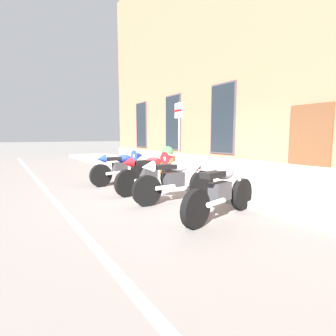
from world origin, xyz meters
TOP-DOWN VIEW (x-y plane):
  - ground_plane at (0.00, 0.00)m, footprint 140.00×140.00m
  - sidewalk at (0.00, 1.34)m, footprint 28.58×2.68m
  - lane_stripe at (0.00, -3.20)m, footprint 28.58×0.12m
  - brick_pub_facade at (-0.00, 5.89)m, footprint 22.58×6.52m
  - motorcycle_blue_sport at (-2.13, -1.00)m, footprint 0.64×2.05m
  - motorcycle_red_sport at (-0.59, -0.83)m, footprint 0.70×2.13m
  - motorcycle_white_sport at (0.61, -0.81)m, footprint 0.62×2.13m
  - motorcycle_grey_naked at (2.03, -0.86)m, footprint 0.74×2.10m
  - parking_sign at (-1.18, 0.43)m, footprint 0.36×0.07m
  - barrel_planter at (-2.23, 0.69)m, footprint 0.57×0.57m

SIDE VIEW (x-z plane):
  - ground_plane at x=0.00m, z-range 0.00..0.00m
  - lane_stripe at x=0.00m, z-range 0.00..0.01m
  - sidewalk at x=0.00m, z-range 0.00..0.15m
  - motorcycle_grey_naked at x=2.03m, z-range -0.01..1.00m
  - motorcycle_blue_sport at x=-2.13m, z-range 0.05..1.08m
  - motorcycle_red_sport at x=-0.59m, z-range 0.04..1.10m
  - motorcycle_white_sport at x=0.61m, z-range 0.04..1.10m
  - barrel_planter at x=-2.23m, z-range 0.09..1.07m
  - parking_sign at x=-1.18m, z-range 0.50..2.84m
  - brick_pub_facade at x=0.00m, z-range -0.01..9.86m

